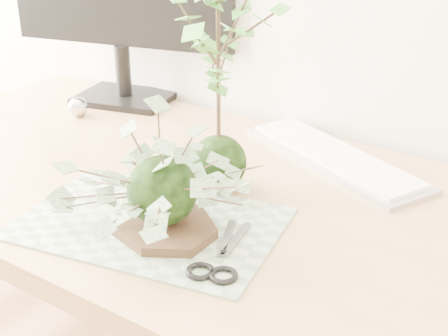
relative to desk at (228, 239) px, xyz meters
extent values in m
cube|color=tan|center=(0.00, 0.00, 0.07)|extent=(1.60, 0.70, 0.04)
cube|color=tan|center=(-0.74, 0.29, -0.30)|extent=(0.06, 0.06, 0.70)
cube|color=slate|center=(-0.05, -0.15, 0.09)|extent=(0.45, 0.34, 0.00)
cylinder|color=black|center=(-0.01, -0.16, 0.10)|extent=(0.23, 0.23, 0.01)
sphere|color=black|center=(-0.01, -0.16, 0.16)|extent=(0.11, 0.11, 0.11)
sphere|color=black|center=(-0.03, 0.02, 0.14)|extent=(0.10, 0.10, 0.10)
cylinder|color=#3F2D1E|center=(-0.03, 0.02, 0.28)|extent=(0.01, 0.01, 0.24)
cube|color=#ADACB7|center=(0.09, 0.24, 0.09)|extent=(0.44, 0.29, 0.01)
cube|color=white|center=(0.09, 0.24, 0.10)|extent=(0.40, 0.26, 0.01)
cube|color=black|center=(-0.50, 0.28, 0.10)|extent=(0.26, 0.21, 0.02)
cylinder|color=black|center=(-0.50, 0.28, 0.16)|extent=(0.04, 0.04, 0.12)
sphere|color=silver|center=(-0.51, 0.14, 0.11)|extent=(0.05, 0.05, 0.05)
cube|color=gray|center=(0.10, -0.12, 0.09)|extent=(0.05, 0.10, 0.00)
cube|color=gray|center=(0.11, -0.12, 0.09)|extent=(0.03, 0.10, 0.00)
torus|color=black|center=(0.09, -0.22, 0.10)|extent=(0.05, 0.05, 0.01)
torus|color=black|center=(0.12, -0.22, 0.10)|extent=(0.05, 0.05, 0.01)
camera|label=1|loc=(0.53, -0.80, 0.58)|focal=50.00mm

